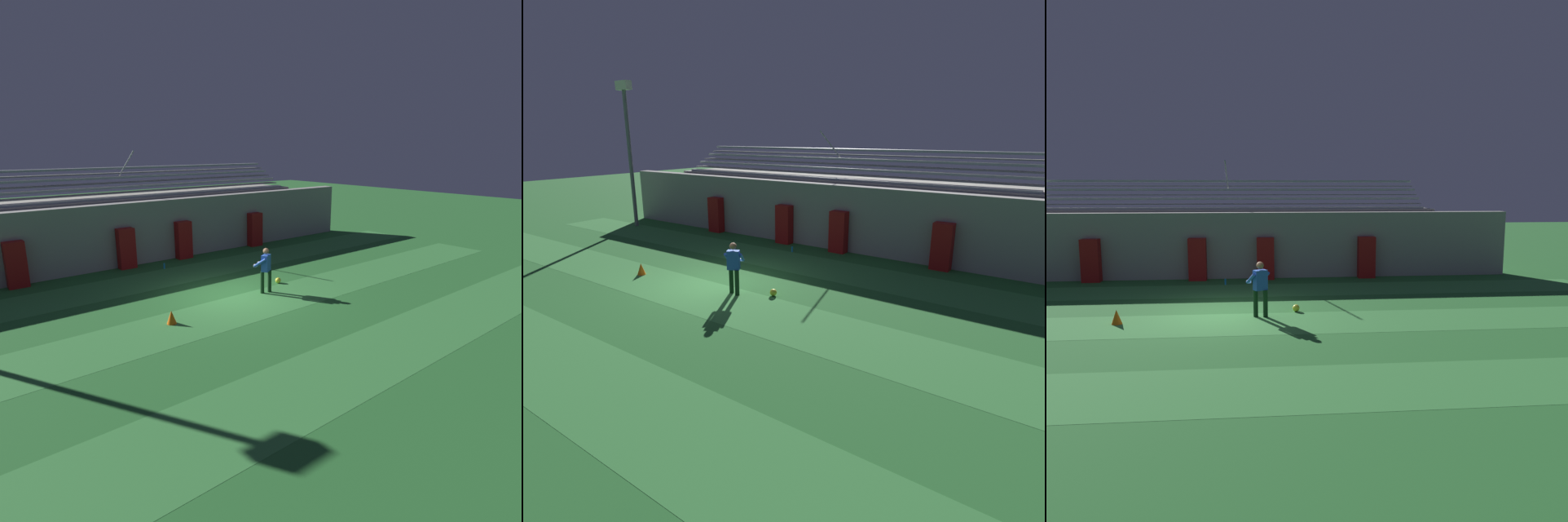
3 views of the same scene
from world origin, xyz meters
TOP-DOWN VIEW (x-y plane):
  - ground_plane at (0.00, 0.00)m, footprint 80.00×80.00m
  - turf_stripe_near at (0.00, -6.00)m, footprint 28.00×2.40m
  - turf_stripe_mid at (0.00, -1.20)m, footprint 28.00×2.40m
  - turf_stripe_far at (0.00, 3.60)m, footprint 28.00×2.40m
  - back_wall at (0.00, 6.50)m, footprint 24.00×0.60m
  - padding_pillar_gate_left at (-1.41, 5.95)m, footprint 0.72×0.44m
  - padding_pillar_gate_right at (1.41, 5.95)m, footprint 0.72×0.44m
  - padding_pillar_far_left at (-5.71, 5.95)m, footprint 0.72×0.44m
  - padding_pillar_far_right at (5.73, 5.95)m, footprint 0.72×0.44m
  - bleacher_stand at (-0.00, 8.49)m, footprint 18.00×3.35m
  - goalkeeper at (1.18, -0.43)m, footprint 0.73×0.70m
  - soccer_ball at (2.29, 0.13)m, footprint 0.22×0.22m
  - traffic_cone at (-2.88, -0.89)m, footprint 0.30×0.30m
  - water_bottle at (-0.21, 4.84)m, footprint 0.07×0.07m

SIDE VIEW (x-z plane):
  - ground_plane at x=0.00m, z-range 0.00..0.00m
  - turf_stripe_near at x=0.00m, z-range 0.00..0.01m
  - turf_stripe_mid at x=0.00m, z-range 0.00..0.01m
  - turf_stripe_far at x=0.00m, z-range 0.00..0.01m
  - soccer_ball at x=2.29m, z-range 0.00..0.22m
  - water_bottle at x=-0.21m, z-range 0.00..0.24m
  - traffic_cone at x=-2.88m, z-range 0.00..0.42m
  - padding_pillar_gate_left at x=-1.41m, z-range 0.00..1.77m
  - padding_pillar_gate_right at x=1.41m, z-range 0.00..1.77m
  - padding_pillar_far_left at x=-5.71m, z-range 0.00..1.77m
  - padding_pillar_far_right at x=5.73m, z-range 0.00..1.77m
  - goalkeeper at x=1.18m, z-range 0.12..1.79m
  - back_wall at x=0.00m, z-range 0.00..2.80m
  - bleacher_stand at x=0.00m, z-range -1.01..4.01m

